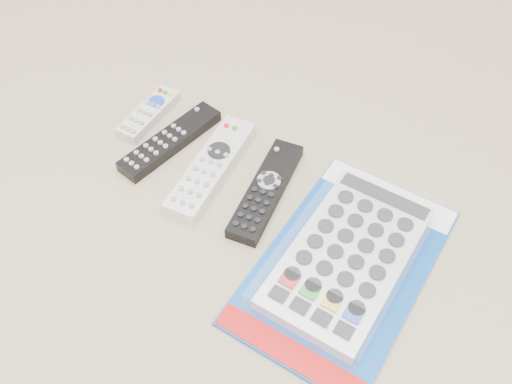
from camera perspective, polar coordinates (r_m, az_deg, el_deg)
The scene contains 5 objects.
remote_small_grey at distance 1.04m, azimuth -10.69°, elevation 7.73°, with size 0.05×0.14×0.02m.
remote_slim_black at distance 0.99m, azimuth -8.61°, elevation 5.09°, with size 0.07×0.21×0.02m.
remote_silver_dvd at distance 0.93m, azimuth -4.50°, elevation 2.53°, with size 0.09×0.23×0.03m.
remote_large_black at distance 0.90m, azimuth 1.00°, elevation 0.18°, with size 0.09×0.21×0.02m.
jumbo_remote_packaged at distance 0.82m, azimuth 9.15°, elevation -6.33°, with size 0.22×0.36×0.05m.
Camera 1 is at (0.37, -0.48, 0.70)m, focal length 40.00 mm.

